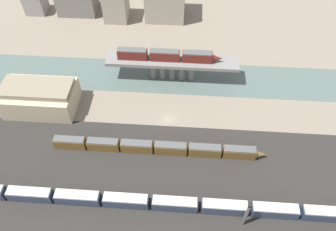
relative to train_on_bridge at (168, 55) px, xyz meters
name	(u,v)px	position (x,y,z in m)	size (l,w,h in m)	color
ground_plane	(168,119)	(1.51, -21.51, -10.80)	(400.00, 400.00, 0.00)	#756B5B
railbed_yard	(163,180)	(1.51, -45.51, -10.80)	(280.00, 42.00, 0.01)	#282623
river_water	(172,77)	(1.51, 0.00, -10.80)	(320.00, 18.33, 0.01)	#4C5B56
bridge	(172,65)	(1.51, 0.00, -4.27)	(49.36, 7.79, 8.84)	slate
train_on_bridge	(168,55)	(0.00, 0.00, 0.00)	(38.70, 3.04, 4.02)	#5B1E19
train_yard_near	(156,203)	(0.18, -53.89, -8.75)	(113.90, 3.12, 4.16)	#2D384C
train_yard_mid	(157,148)	(-1.11, -35.19, -8.75)	(67.91, 2.81, 4.17)	brown
warehouse_building	(40,97)	(-43.74, -18.54, -5.92)	(24.57, 14.85, 10.26)	tan
signal_tower	(246,215)	(24.51, -57.33, -5.07)	(1.00, 0.91, 11.62)	#4C4C51
city_block_far_left	(35,3)	(-66.06, 42.03, -6.27)	(9.15, 8.82, 9.05)	gray
city_block_center	(116,4)	(-26.73, 39.13, -3.41)	(10.45, 11.29, 14.79)	gray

